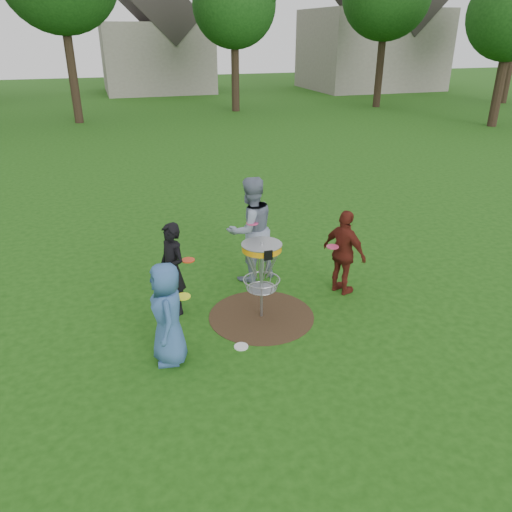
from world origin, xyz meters
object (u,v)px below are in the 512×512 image
object	(u,v)px
player_blue	(167,314)
player_black	(172,269)
player_grey	(251,229)
disc_golf_basket	(262,262)
player_maroon	(344,253)

from	to	relation	value
player_blue	player_black	distance (m)	1.40
player_grey	disc_golf_basket	bearing A→B (deg)	64.07
player_grey	disc_golf_basket	world-z (taller)	player_grey
player_blue	player_grey	world-z (taller)	player_grey
player_black	player_grey	xyz separation A→B (m)	(1.63, 0.84, 0.21)
player_grey	disc_golf_basket	xyz separation A→B (m)	(-0.26, -1.45, 0.00)
player_maroon	disc_golf_basket	world-z (taller)	player_maroon
player_grey	player_maroon	size ratio (longest dim) A/B	1.28
player_black	disc_golf_basket	bearing A→B (deg)	41.73
player_black	player_blue	bearing A→B (deg)	-36.18
player_grey	player_maroon	distance (m)	1.81
player_blue	player_grey	bearing A→B (deg)	143.04
player_blue	player_maroon	size ratio (longest dim) A/B	0.98
player_maroon	disc_golf_basket	xyz separation A→B (m)	(-1.70, -0.38, 0.22)
player_black	disc_golf_basket	world-z (taller)	player_black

